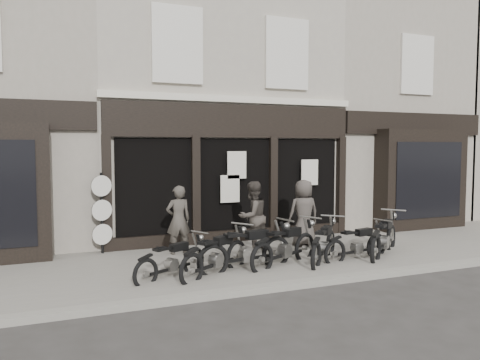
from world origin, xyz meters
name	(u,v)px	position (x,y,z in m)	size (l,w,h in m)	color
ground_plane	(283,270)	(0.00, 0.00, 0.00)	(90.00, 90.00, 0.00)	#2D2B28
pavement	(266,259)	(0.00, 0.90, 0.06)	(30.00, 4.20, 0.12)	slate
kerb	(312,283)	(0.00, -1.25, 0.07)	(30.00, 0.25, 0.13)	gray
central_building	(202,107)	(0.00, 5.95, 4.08)	(7.30, 6.22, 8.34)	#A29C8B
neighbour_right	(361,113)	(6.35, 5.90, 4.04)	(5.60, 6.73, 8.34)	gray
motorcycle_0	(172,264)	(-2.50, 0.09, 0.37)	(1.75, 1.16, 0.92)	black
motorcycle_1	(216,259)	(-1.60, -0.06, 0.42)	(1.95, 1.42, 1.05)	black
motorcycle_2	(247,253)	(-0.84, 0.07, 0.45)	(2.34, 0.71, 1.12)	black
motorcycle_3	(285,250)	(0.11, 0.12, 0.43)	(2.12, 1.22, 1.09)	black
motorcycle_4	(324,247)	(1.11, 0.09, 0.41)	(1.71, 1.72, 1.04)	black
motorcycle_5	(357,247)	(1.92, -0.06, 0.39)	(2.01, 0.68, 0.97)	black
motorcycle_6	(384,241)	(2.79, 0.05, 0.44)	(1.98, 1.65, 1.11)	black
man_left	(178,220)	(-1.88, 1.95, 0.96)	(0.61, 0.40, 1.68)	#3F3A33
man_centre	(253,216)	(-0.08, 1.53, 1.00)	(0.86, 0.67, 1.77)	#3A352F
man_right	(304,213)	(1.43, 1.62, 1.00)	(0.86, 0.56, 1.76)	#423C37
advert_sign_post	(102,217)	(-3.60, 2.70, 1.03)	(0.50, 0.33, 2.12)	black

